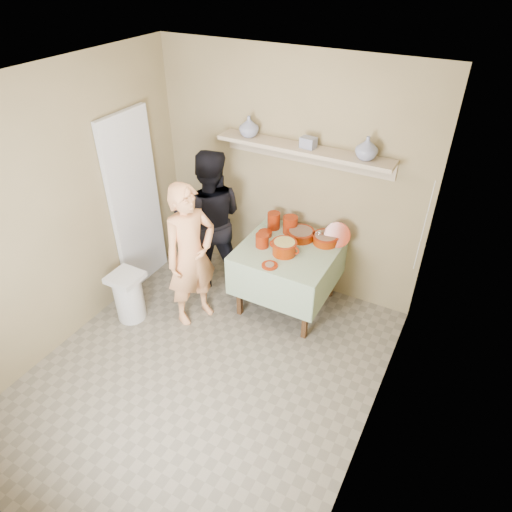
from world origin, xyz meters
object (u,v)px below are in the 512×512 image
Objects in this scene: person_cook at (191,256)px; person_helper at (210,220)px; trash_bin at (129,296)px; cazuela_rice at (284,247)px; serving_table at (288,257)px.

person_cook is 0.67m from person_helper.
person_cook is 2.79× the size of trash_bin.
person_cook reaches higher than cazuela_rice.
cazuela_rice is (0.79, 0.50, 0.06)m from person_cook.
person_cook is at bearing -147.37° from cazuela_rice.
serving_table is at bearing 91.26° from cazuela_rice.
serving_table reaches higher than trash_bin.
serving_table is at bearing 35.15° from trash_bin.
person_helper is at bearing 39.21° from person_cook.
person_cook is 1.61× the size of serving_table.
person_cook is at bearing 76.38° from person_helper.
serving_table is (0.97, -0.01, -0.17)m from person_helper.
serving_table is 0.24m from cazuela_rice.
serving_table is 2.95× the size of cazuela_rice.
person_helper is at bearing 172.12° from cazuela_rice.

